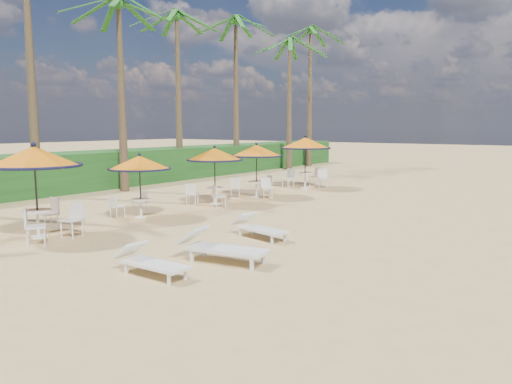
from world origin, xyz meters
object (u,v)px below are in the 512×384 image
station_2 (214,160)px  lounger_mid (218,246)px  station_0 (37,168)px  lounger_far (257,227)px  lounger_near (149,261)px  station_3 (256,157)px  station_1 (138,168)px  station_4 (306,149)px

station_2 → lounger_mid: (5.51, -6.40, -1.41)m
station_0 → lounger_far: size_ratio=1.38×
lounger_mid → lounger_near: bearing=-117.2°
station_0 → lounger_mid: bearing=9.1°
station_0 → lounger_far: 6.24m
station_0 → lounger_mid: size_ratio=1.17×
station_2 → lounger_near: station_2 is taller
station_3 → lounger_mid: 10.67m
station_1 → lounger_near: 6.98m
station_0 → station_3: size_ratio=1.11×
station_0 → station_2: 7.31m
station_0 → station_3: bearing=88.5°
station_1 → station_4: size_ratio=0.83×
station_0 → station_1: bearing=91.9°
station_2 → lounger_far: size_ratio=1.22×
lounger_mid → lounger_far: lounger_mid is taller
station_4 → lounger_mid: size_ratio=1.17×
station_3 → station_1: bearing=-93.4°
station_1 → station_2: station_2 is taller
station_2 → station_4: 6.78m
station_4 → lounger_mid: bearing=-68.3°
station_4 → lounger_far: bearing=-66.9°
station_2 → lounger_far: station_2 is taller
station_2 → lounger_far: (4.81, -3.85, -1.46)m
station_0 → lounger_mid: station_0 is taller
station_4 → lounger_near: size_ratio=1.45×
station_0 → station_2: size_ratio=1.14×
lounger_near → lounger_mid: size_ratio=0.80×
lounger_far → station_2: bearing=154.4°
station_1 → station_2: size_ratio=0.94×
lounger_near → lounger_far: bearing=93.4°
station_4 → lounger_mid: station_4 is taller
station_0 → station_2: bearing=89.1°
station_2 → station_0: bearing=-90.9°
station_1 → station_3: 6.33m
station_4 → lounger_far: 11.67m
station_2 → station_3: station_3 is taller
lounger_near → lounger_mid: bearing=73.1°
station_0 → station_2: (0.12, 7.31, -0.16)m
station_1 → lounger_far: station_1 is taller
station_1 → station_3: station_3 is taller
station_4 → lounger_mid: 14.26m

